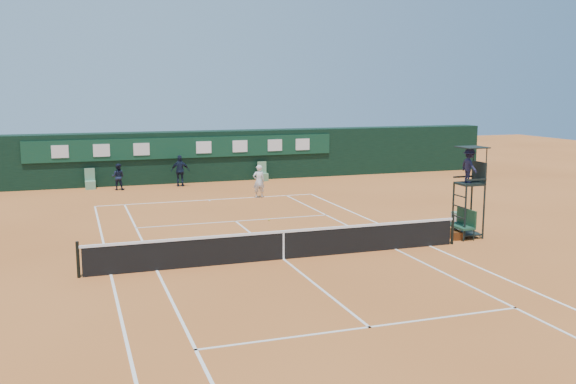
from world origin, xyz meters
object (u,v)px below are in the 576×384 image
object	(u,v)px
player_bench	(463,222)
player	(259,181)
cooler	(461,220)
tennis_net	(283,244)
umpire_chair	(470,173)

from	to	relation	value
player_bench	player	bearing A→B (deg)	113.42
cooler	player	size ratio (longest dim) A/B	0.38
player	tennis_net	bearing A→B (deg)	77.64
cooler	player	distance (m)	11.08
tennis_net	umpire_chair	world-z (taller)	umpire_chair
umpire_chair	player_bench	size ratio (longest dim) A/B	2.85
cooler	player_bench	bearing A→B (deg)	-121.07
player_bench	tennis_net	bearing A→B (deg)	-174.19
tennis_net	player_bench	size ratio (longest dim) A/B	10.75
tennis_net	player	xyz separation A→B (m)	(2.58, 11.74, 0.34)
cooler	player	xyz separation A→B (m)	(-5.65, 9.52, 0.52)
tennis_net	umpire_chair	size ratio (longest dim) A/B	3.77
umpire_chair	player_bench	world-z (taller)	umpire_chair
tennis_net	umpire_chair	bearing A→B (deg)	5.70
player	cooler	bearing A→B (deg)	120.73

